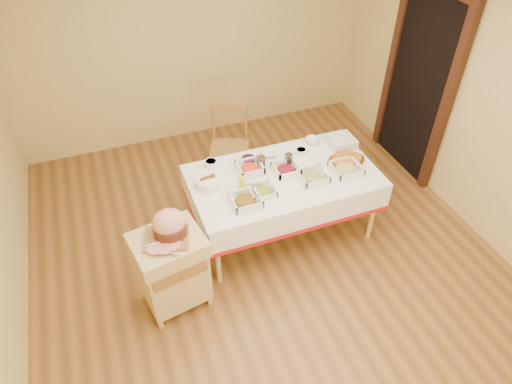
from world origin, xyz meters
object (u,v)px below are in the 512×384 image
dining_table (283,188)px  dining_chair (230,146)px  preserve_jar_right (289,160)px  ham_on_board (169,226)px  bread_basket (208,182)px  plate_stack (341,142)px  butcher_cart (172,267)px  preserve_jar_left (261,162)px  brass_platter (346,160)px  mustard_bottle (242,183)px

dining_table → dining_chair: dining_chair is taller
preserve_jar_right → ham_on_board: bearing=-155.2°
dining_chair → bread_basket: dining_chair is taller
dining_chair → plate_stack: dining_chair is taller
bread_basket → plate_stack: size_ratio=0.94×
butcher_cart → preserve_jar_left: 1.35m
preserve_jar_left → preserve_jar_right: size_ratio=1.01×
dining_table → brass_platter: bearing=-2.7°
plate_stack → brass_platter: (-0.09, -0.28, -0.02)m
dining_chair → brass_platter: 1.40m
plate_stack → ham_on_board: bearing=-160.2°
preserve_jar_right → brass_platter: bearing=-18.5°
butcher_cart → preserve_jar_left: size_ratio=7.45×
preserve_jar_left → brass_platter: size_ratio=0.29×
plate_stack → brass_platter: bearing=-108.7°
butcher_cart → mustard_bottle: bearing=28.1°
dining_chair → preserve_jar_right: 0.97m
brass_platter → preserve_jar_right: bearing=161.5°
dining_table → ham_on_board: bearing=-159.1°
dining_table → preserve_jar_right: 0.29m
ham_on_board → preserve_jar_right: bearing=24.8°
dining_chair → preserve_jar_right: dining_chair is taller
dining_table → plate_stack: 0.83m
mustard_bottle → brass_platter: mustard_bottle is taller
dining_chair → ham_on_board: size_ratio=2.51×
preserve_jar_left → brass_platter: preserve_jar_left is taller
dining_table → butcher_cart: butcher_cart is taller
butcher_cart → dining_chair: bearing=55.7°
dining_table → preserve_jar_left: 0.33m
dining_table → ham_on_board: (-1.21, -0.46, 0.32)m
dining_chair → mustard_bottle: size_ratio=5.14×
dining_table → bread_basket: size_ratio=7.45×
ham_on_board → plate_stack: 2.10m
butcher_cart → plate_stack: bearing=20.2°
preserve_jar_right → plate_stack: 0.65m
ham_on_board → preserve_jar_left: size_ratio=3.54×
dining_chair → preserve_jar_right: (0.35, -0.86, 0.31)m
ham_on_board → bread_basket: size_ratio=1.58×
butcher_cart → mustard_bottle: 0.98m
butcher_cart → preserve_jar_left: (1.10, 0.70, 0.35)m
dining_chair → brass_platter: bearing=-49.2°
bread_basket → plate_stack: bearing=5.7°
dining_table → ham_on_board: size_ratio=4.72×
dining_chair → bread_basket: 1.08m
plate_stack → dining_table: bearing=-162.1°
preserve_jar_right → mustard_bottle: size_ratio=0.57×
dining_chair → butcher_cart: bearing=-124.3°
preserve_jar_left → dining_chair: bearing=95.5°
ham_on_board → preserve_jar_left: 1.26m
ham_on_board → preserve_jar_right: 1.47m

